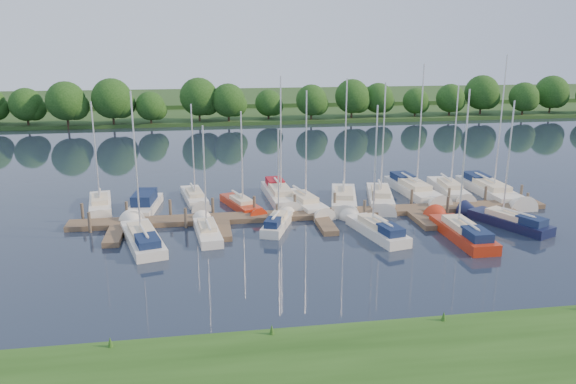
{
  "coord_description": "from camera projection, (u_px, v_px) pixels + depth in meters",
  "views": [
    {
      "loc": [
        -9.36,
        -35.63,
        14.22
      ],
      "look_at": [
        -2.52,
        8.0,
        2.2
      ],
      "focal_mm": 35.0,
      "sensor_mm": 36.0,
      "label": 1
    }
  ],
  "objects": [
    {
      "name": "sailboat_s_2",
      "position": [
        278.0,
        224.0,
        43.68
      ],
      "size": [
        3.2,
        6.06,
        8.1
      ],
      "rotation": [
        0.0,
        0.0,
        -0.37
      ],
      "color": "silver",
      "rests_on": "ground"
    },
    {
      "name": "far_shore",
      "position": [
        248.0,
        113.0,
        110.51
      ],
      "size": [
        180.0,
        30.0,
        0.6
      ],
      "primitive_type": "cube",
      "color": "#213B17",
      "rests_on": "ground"
    },
    {
      "name": "ground",
      "position": [
        341.0,
        251.0,
        39.09
      ],
      "size": [
        260.0,
        260.0,
        0.0
      ],
      "primitive_type": "plane",
      "color": "#17202E",
      "rests_on": "ground"
    },
    {
      "name": "sailboat_s_1",
      "position": [
        207.0,
        232.0,
        42.1
      ],
      "size": [
        2.18,
        6.73,
        8.61
      ],
      "rotation": [
        0.0,
        0.0,
        0.11
      ],
      "color": "silver",
      "rests_on": "ground"
    },
    {
      "name": "sailboat_n_3",
      "position": [
        242.0,
        206.0,
        48.76
      ],
      "size": [
        3.41,
        6.88,
        8.83
      ],
      "rotation": [
        0.0,
        0.0,
        3.47
      ],
      "color": "#AD270F",
      "rests_on": "ground"
    },
    {
      "name": "sailboat_s_3",
      "position": [
        376.0,
        230.0,
        42.26
      ],
      "size": [
        3.27,
        7.88,
        10.12
      ],
      "rotation": [
        0.0,
        0.0,
        0.22
      ],
      "color": "silver",
      "rests_on": "ground"
    },
    {
      "name": "sailboat_s_4",
      "position": [
        461.0,
        233.0,
        41.6
      ],
      "size": [
        2.15,
        8.78,
        11.36
      ],
      "rotation": [
        0.0,
        0.0,
        0.01
      ],
      "color": "#AD270F",
      "rests_on": "ground"
    },
    {
      "name": "mooring_pilings",
      "position": [
        317.0,
        208.0,
        46.97
      ],
      "size": [
        38.24,
        2.84,
        2.0
      ],
      "color": "#473D33",
      "rests_on": "ground"
    },
    {
      "name": "near_bank",
      "position": [
        434.0,
        381.0,
        23.77
      ],
      "size": [
        90.0,
        10.0,
        0.5
      ],
      "primitive_type": "cube",
      "color": "#1E4212",
      "rests_on": "ground"
    },
    {
      "name": "sailboat_n_8",
      "position": [
        414.0,
        191.0,
        53.31
      ],
      "size": [
        2.99,
        10.0,
        12.62
      ],
      "rotation": [
        0.0,
        0.0,
        3.22
      ],
      "color": "silver",
      "rests_on": "ground"
    },
    {
      "name": "dock",
      "position": [
        320.0,
        216.0,
        46.01
      ],
      "size": [
        40.0,
        6.0,
        0.4
      ],
      "color": "brown",
      "rests_on": "ground"
    },
    {
      "name": "sailboat_n_9",
      "position": [
        449.0,
        191.0,
        53.59
      ],
      "size": [
        2.6,
        8.4,
        10.71
      ],
      "rotation": [
        0.0,
        0.0,
        3.05
      ],
      "color": "silver",
      "rests_on": "ground"
    },
    {
      "name": "sailboat_n_10",
      "position": [
        491.0,
        191.0,
        53.07
      ],
      "size": [
        2.63,
        10.62,
        13.44
      ],
      "rotation": [
        0.0,
        0.0,
        3.15
      ],
      "color": "silver",
      "rests_on": "ground"
    },
    {
      "name": "sailboat_n_6",
      "position": [
        344.0,
        200.0,
        50.31
      ],
      "size": [
        3.87,
        9.12,
        11.49
      ],
      "rotation": [
        0.0,
        0.0,
        2.91
      ],
      "color": "silver",
      "rests_on": "ground"
    },
    {
      "name": "sailboat_n_0",
      "position": [
        100.0,
        206.0,
        48.73
      ],
      "size": [
        2.77,
        7.61,
        9.67
      ],
      "rotation": [
        0.0,
        0.0,
        3.3
      ],
      "color": "silver",
      "rests_on": "ground"
    },
    {
      "name": "sailboat_n_7",
      "position": [
        380.0,
        199.0,
        50.72
      ],
      "size": [
        3.74,
        8.76,
        11.17
      ],
      "rotation": [
        0.0,
        0.0,
        2.9
      ],
      "color": "silver",
      "rests_on": "ground"
    },
    {
      "name": "sailboat_n_4",
      "position": [
        280.0,
        196.0,
        51.4
      ],
      "size": [
        2.56,
        9.13,
        11.69
      ],
      "rotation": [
        0.0,
        0.0,
        3.19
      ],
      "color": "silver",
      "rests_on": "ground"
    },
    {
      "name": "sailboat_s_5",
      "position": [
        507.0,
        222.0,
        44.24
      ],
      "size": [
        4.55,
        7.76,
        10.23
      ],
      "rotation": [
        0.0,
        0.0,
        0.43
      ],
      "color": "#101535",
      "rests_on": "ground"
    },
    {
      "name": "sailboat_n_2",
      "position": [
        195.0,
        198.0,
        51.1
      ],
      "size": [
        2.64,
        7.27,
        9.15
      ],
      "rotation": [
        0.0,
        0.0,
        3.3
      ],
      "color": "silver",
      "rests_on": "ground"
    },
    {
      "name": "sailboat_s_0",
      "position": [
        142.0,
        238.0,
        40.6
      ],
      "size": [
        3.96,
        8.95,
        11.24
      ],
      "rotation": [
        0.0,
        0.0,
        0.26
      ],
      "color": "silver",
      "rests_on": "ground"
    },
    {
      "name": "motorboat",
      "position": [
        144.0,
        207.0,
        48.03
      ],
      "size": [
        2.78,
        7.19,
        2.02
      ],
      "rotation": [
        0.0,
        0.0,
        3.02
      ],
      "color": "silver",
      "rests_on": "ground"
    },
    {
      "name": "distant_hill",
      "position": [
        239.0,
        98.0,
        134.24
      ],
      "size": [
        220.0,
        40.0,
        1.4
      ],
      "primitive_type": "cube",
      "color": "#305525",
      "rests_on": "ground"
    },
    {
      "name": "sailboat_n_5",
      "position": [
        304.0,
        204.0,
        49.14
      ],
      "size": [
        3.44,
        8.33,
        10.6
      ],
      "rotation": [
        0.0,
        0.0,
        3.36
      ],
      "color": "silver",
      "rests_on": "ground"
    },
    {
      "name": "treeline",
      "position": [
        271.0,
        101.0,
        97.61
      ],
      "size": [
        146.86,
        9.31,
        7.98
      ],
      "color": "#38281C",
      "rests_on": "ground"
    }
  ]
}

